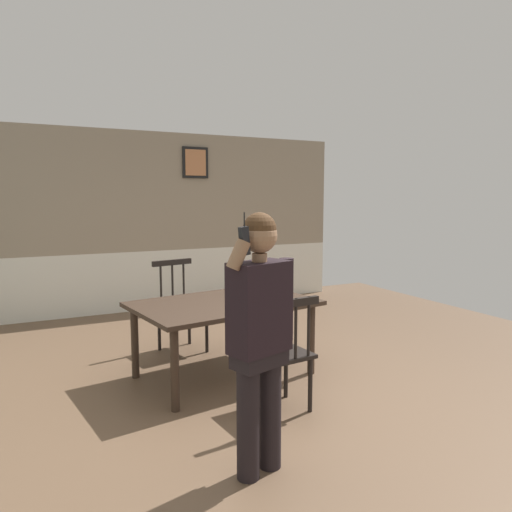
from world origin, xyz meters
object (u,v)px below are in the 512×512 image
Objects in this scene: dining_table at (224,310)px; chair_by_doorway at (181,308)px; chair_near_window at (284,354)px; person_figure at (260,330)px.

chair_by_doorway is (-0.14, 0.91, -0.16)m from dining_table.
chair_near_window reaches higher than dining_table.
person_figure reaches higher than chair_near_window.
chair_near_window is 0.98m from person_figure.
chair_near_window is at bearing -81.60° from dining_table.
chair_by_doorway reaches higher than dining_table.
chair_by_doorway reaches higher than chair_near_window.
person_figure is at bearing -104.80° from dining_table.
person_figure reaches higher than dining_table.
chair_by_doorway is at bearing -112.68° from person_figure.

